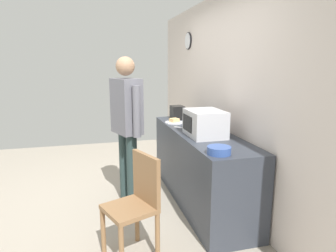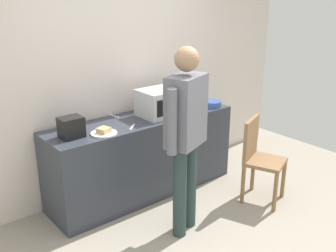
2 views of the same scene
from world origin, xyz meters
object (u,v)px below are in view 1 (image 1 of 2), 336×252
at_px(sandwich_plate, 174,122).
at_px(fork_utensil, 213,126).
at_px(microwave, 205,123).
at_px(spoon_utensil, 180,127).
at_px(toaster, 177,112).
at_px(salad_bowl, 219,150).
at_px(person_standing, 127,120).
at_px(wooden_chair, 137,201).

xyz_separation_m(sandwich_plate, fork_utensil, (0.38, 0.42, -0.02)).
height_order(microwave, fork_utensil, microwave).
bearing_deg(spoon_utensil, toaster, 166.96).
xyz_separation_m(sandwich_plate, spoon_utensil, (0.33, -0.02, -0.02)).
distance_m(microwave, salad_bowl, 0.70).
height_order(microwave, sandwich_plate, microwave).
bearing_deg(toaster, spoon_utensil, -13.04).
relative_size(fork_utensil, person_standing, 0.09).
bearing_deg(toaster, sandwich_plate, -23.96).
distance_m(salad_bowl, toaster, 1.79).
bearing_deg(salad_bowl, microwave, 169.41).
relative_size(toaster, wooden_chair, 0.23).
relative_size(spoon_utensil, person_standing, 0.09).
height_order(toaster, wooden_chair, toaster).
bearing_deg(person_standing, wooden_chair, -2.95).
height_order(fork_utensil, wooden_chair, wooden_chair).
distance_m(toaster, fork_utensil, 0.73).
xyz_separation_m(microwave, person_standing, (-0.39, -0.84, 0.00)).
distance_m(microwave, fork_utensil, 0.56).
xyz_separation_m(toaster, wooden_chair, (1.76, -0.90, -0.48)).
bearing_deg(spoon_utensil, fork_utensil, 83.29).
distance_m(toaster, wooden_chair, 2.03).
xyz_separation_m(spoon_utensil, wooden_chair, (1.15, -0.75, -0.39)).
bearing_deg(sandwich_plate, microwave, 8.69).
height_order(toaster, person_standing, person_standing).
xyz_separation_m(toaster, spoon_utensil, (0.61, -0.14, -0.10)).
height_order(sandwich_plate, toaster, toaster).
distance_m(sandwich_plate, spoon_utensil, 0.33).
relative_size(sandwich_plate, fork_utensil, 1.55).
bearing_deg(toaster, wooden_chair, -26.95).
bearing_deg(microwave, wooden_chair, -53.89).
bearing_deg(microwave, person_standing, -114.56).
height_order(spoon_utensil, wooden_chair, wooden_chair).
bearing_deg(toaster, salad_bowl, -4.03).
bearing_deg(person_standing, spoon_utensil, 99.32).
relative_size(sandwich_plate, wooden_chair, 0.28).
height_order(toaster, spoon_utensil, toaster).
distance_m(sandwich_plate, person_standing, 0.85).
distance_m(spoon_utensil, person_standing, 0.73).
bearing_deg(wooden_chair, sandwich_plate, 152.49).
relative_size(microwave, person_standing, 0.28).
distance_m(sandwich_plate, toaster, 0.32).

